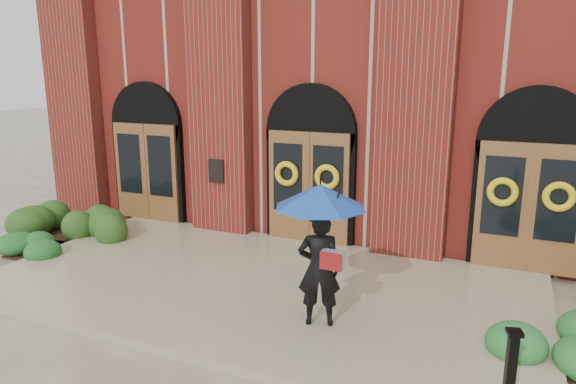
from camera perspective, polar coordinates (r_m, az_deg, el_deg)
The scene contains 8 objects.
ground at distance 9.61m, azimuth -3.84°, elevation -10.97°, with size 90.00×90.00×0.00m, color tan.
landing at distance 9.70m, azimuth -3.44°, elevation -10.24°, with size 10.00×5.30×0.15m, color tan.
church_building at distance 17.04m, azimuth 9.98°, elevation 11.57°, with size 16.20×12.53×7.00m.
man_with_umbrella at distance 7.59m, azimuth 3.56°, elevation -4.00°, with size 1.77×1.77×2.20m.
metal_post at distance 6.27m, azimuth 23.40°, elevation -18.39°, with size 0.19×0.19×1.15m.
hedge_wall_left at distance 13.36m, azimuth -22.16°, elevation -3.30°, with size 2.80×1.12×0.72m, color #264A18.
hedge_front_left at distance 12.58m, azimuth -25.05°, elevation -5.19°, with size 1.29×1.11×0.46m, color #1E5821.
hedge_front_right at distance 8.47m, azimuth 28.87°, elevation -14.24°, with size 1.46×1.25×0.52m, color #246429.
Camera 1 is at (4.09, -7.75, 3.93)m, focal length 32.00 mm.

